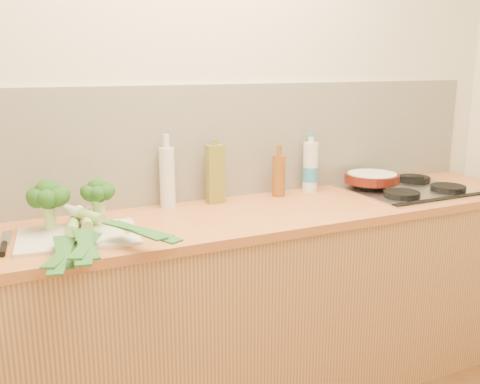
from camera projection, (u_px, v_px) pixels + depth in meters
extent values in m
plane|color=beige|center=(198.00, 115.00, 2.47)|extent=(3.50, 0.00, 3.50)
cube|color=silver|center=(200.00, 144.00, 2.49)|extent=(3.20, 0.02, 0.54)
cube|color=tan|center=(226.00, 315.00, 2.41)|extent=(3.20, 0.60, 0.86)
cube|color=#BA6936|center=(225.00, 219.00, 2.30)|extent=(3.20, 0.62, 0.04)
cube|color=silver|center=(408.00, 190.00, 2.72)|extent=(0.58, 0.50, 0.01)
cube|color=black|center=(442.00, 199.00, 2.52)|extent=(0.58, 0.04, 0.01)
cylinder|color=black|center=(402.00, 194.00, 2.55)|extent=(0.17, 0.17, 0.03)
cylinder|color=black|center=(448.00, 188.00, 2.67)|extent=(0.17, 0.17, 0.03)
cylinder|color=black|center=(369.00, 184.00, 2.76)|extent=(0.17, 0.17, 0.03)
cylinder|color=black|center=(414.00, 179.00, 2.89)|extent=(0.17, 0.17, 0.03)
cube|color=beige|center=(78.00, 236.00, 1.99)|extent=(0.47, 0.37, 0.01)
cylinder|color=#A7C975|center=(50.00, 219.00, 2.04)|extent=(0.04, 0.04, 0.09)
sphere|color=#17350E|center=(48.00, 192.00, 2.01)|extent=(0.10, 0.10, 0.10)
sphere|color=#17350E|center=(61.00, 195.00, 2.04)|extent=(0.07, 0.07, 0.07)
sphere|color=#17350E|center=(55.00, 194.00, 2.06)|extent=(0.07, 0.07, 0.07)
sphere|color=#17350E|center=(44.00, 194.00, 2.05)|extent=(0.07, 0.07, 0.07)
sphere|color=#17350E|center=(36.00, 196.00, 2.02)|extent=(0.07, 0.07, 0.07)
sphere|color=#17350E|center=(37.00, 199.00, 1.98)|extent=(0.07, 0.07, 0.07)
sphere|color=#17350E|center=(47.00, 199.00, 1.97)|extent=(0.07, 0.07, 0.07)
sphere|color=#17350E|center=(57.00, 198.00, 2.00)|extent=(0.07, 0.07, 0.07)
cylinder|color=#A7C975|center=(99.00, 213.00, 2.10)|extent=(0.05, 0.05, 0.10)
sphere|color=#17350E|center=(97.00, 188.00, 2.07)|extent=(0.08, 0.08, 0.08)
sphere|color=#17350E|center=(107.00, 191.00, 2.09)|extent=(0.06, 0.06, 0.06)
sphere|color=#17350E|center=(102.00, 190.00, 2.11)|extent=(0.06, 0.06, 0.06)
sphere|color=#17350E|center=(94.00, 190.00, 2.11)|extent=(0.06, 0.06, 0.06)
sphere|color=#17350E|center=(88.00, 192.00, 2.08)|extent=(0.06, 0.06, 0.06)
sphere|color=#17350E|center=(90.00, 194.00, 2.05)|extent=(0.06, 0.06, 0.06)
sphere|color=#17350E|center=(97.00, 194.00, 2.04)|extent=(0.06, 0.06, 0.06)
sphere|color=#17350E|center=(105.00, 193.00, 2.06)|extent=(0.06, 0.06, 0.06)
cylinder|color=white|center=(77.00, 214.00, 2.17)|extent=(0.07, 0.14, 0.04)
cylinder|color=#84AD56|center=(73.00, 225.00, 2.03)|extent=(0.08, 0.18, 0.04)
cube|color=#1B4A1A|center=(63.00, 254.00, 1.72)|extent=(0.17, 0.29, 0.02)
cube|color=#1B4A1A|center=(62.00, 255.00, 1.70)|extent=(0.13, 0.34, 0.01)
cube|color=#1B4A1A|center=(63.00, 251.00, 1.73)|extent=(0.06, 0.28, 0.02)
cylinder|color=white|center=(89.00, 214.00, 2.11)|extent=(0.06, 0.11, 0.04)
cylinder|color=#84AD56|center=(88.00, 222.00, 2.01)|extent=(0.07, 0.13, 0.04)
cube|color=#1B4A1A|center=(86.00, 246.00, 1.75)|extent=(0.15, 0.30, 0.02)
cube|color=#1B4A1A|center=(85.00, 247.00, 1.73)|extent=(0.12, 0.34, 0.01)
cube|color=#1B4A1A|center=(86.00, 243.00, 1.75)|extent=(0.05, 0.28, 0.02)
cylinder|color=white|center=(75.00, 212.00, 2.08)|extent=(0.08, 0.11, 0.04)
cylinder|color=#84AD56|center=(92.00, 217.00, 2.01)|extent=(0.09, 0.13, 0.04)
cube|color=#1B4A1A|center=(140.00, 231.00, 1.84)|extent=(0.12, 0.30, 0.02)
cube|color=#1B4A1A|center=(143.00, 232.00, 1.82)|extent=(0.19, 0.33, 0.01)
cube|color=#1B4A1A|center=(138.00, 229.00, 1.84)|extent=(0.20, 0.25, 0.02)
cube|color=silver|center=(6.00, 238.00, 1.98)|extent=(0.05, 0.18, 0.00)
cylinder|color=black|center=(3.00, 249.00, 1.84)|extent=(0.03, 0.12, 0.02)
cylinder|color=#4B130C|center=(372.00, 178.00, 2.74)|extent=(0.28, 0.28, 0.04)
cylinder|color=beige|center=(372.00, 173.00, 2.74)|extent=(0.25, 0.25, 0.00)
cube|color=black|center=(410.00, 178.00, 2.74)|extent=(0.13, 0.08, 0.02)
cube|color=olive|center=(215.00, 174.00, 2.46)|extent=(0.08, 0.05, 0.27)
cylinder|color=olive|center=(215.00, 142.00, 2.43)|extent=(0.02, 0.02, 0.03)
cylinder|color=silver|center=(167.00, 178.00, 2.39)|extent=(0.07, 0.07, 0.27)
cylinder|color=silver|center=(166.00, 141.00, 2.35)|extent=(0.03, 0.03, 0.06)
cylinder|color=brown|center=(279.00, 176.00, 2.60)|extent=(0.06, 0.06, 0.20)
cylinder|color=brown|center=(279.00, 150.00, 2.57)|extent=(0.03, 0.03, 0.05)
cylinder|color=silver|center=(310.00, 167.00, 2.69)|extent=(0.08, 0.08, 0.25)
cylinder|color=silver|center=(311.00, 139.00, 2.66)|extent=(0.03, 0.03, 0.03)
cylinder|color=teal|center=(310.00, 174.00, 2.70)|extent=(0.08, 0.08, 0.07)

